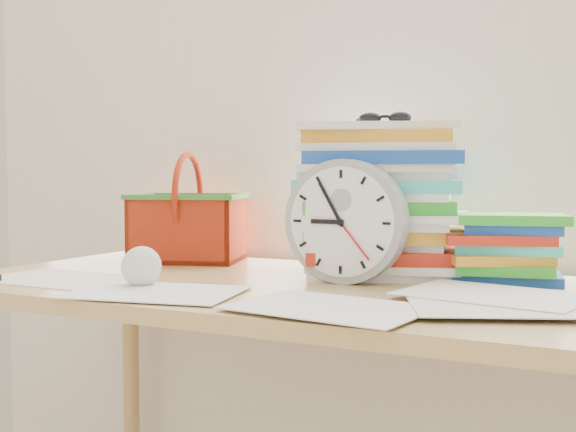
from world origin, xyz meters
The scene contains 9 objects.
curtain centered at (0.00, 1.98, 1.30)m, with size 2.40×0.01×2.50m, color white.
desk centered at (0.00, 1.60, 0.68)m, with size 1.40×0.70×0.75m.
paper_stack centered at (0.11, 1.80, 0.91)m, with size 0.36×0.30×0.32m, color white, non-canonical shape.
clock centered at (0.10, 1.65, 0.87)m, with size 0.25×0.25×0.05m, color #949597.
sunglasses centered at (0.12, 1.80, 1.09)m, with size 0.13×0.11×0.03m, color black, non-canonical shape.
book_stack centered at (0.38, 1.80, 0.82)m, with size 0.24×0.18×0.14m, color white, non-canonical shape.
basket centered at (-0.40, 1.82, 0.88)m, with size 0.27×0.21×0.27m, color #BC3212, non-canonical shape.
crumpled_ball centered at (-0.24, 1.43, 0.79)m, with size 0.08×0.08×0.08m, color white.
scattered_papers centered at (0.00, 1.60, 0.76)m, with size 1.26×0.42×0.02m, color white, non-canonical shape.
Camera 1 is at (0.63, 0.32, 0.96)m, focal length 45.00 mm.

